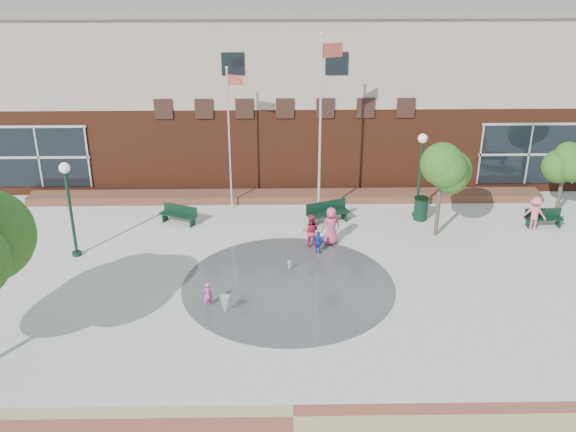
{
  "coord_description": "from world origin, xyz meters",
  "views": [
    {
      "loc": [
        -0.43,
        -20.01,
        13.58
      ],
      "look_at": [
        0.0,
        4.0,
        2.6
      ],
      "focal_mm": 42.0,
      "sensor_mm": 36.0,
      "label": 1
    }
  ],
  "objects_px": {
    "flagpole_left": "(230,133)",
    "flagpole_right": "(321,121)",
    "bench_left": "(179,218)",
    "child_splash": "(208,295)",
    "trash_can": "(421,209)"
  },
  "relations": [
    {
      "from": "trash_can",
      "to": "child_splash",
      "type": "relative_size",
      "value": 1.1
    },
    {
      "from": "bench_left",
      "to": "flagpole_left",
      "type": "bearing_deg",
      "value": 57.62
    },
    {
      "from": "flagpole_left",
      "to": "bench_left",
      "type": "bearing_deg",
      "value": -131.44
    },
    {
      "from": "trash_can",
      "to": "child_splash",
      "type": "bearing_deg",
      "value": -141.23
    },
    {
      "from": "flagpole_right",
      "to": "child_splash",
      "type": "height_order",
      "value": "flagpole_right"
    },
    {
      "from": "trash_can",
      "to": "child_splash",
      "type": "xyz_separation_m",
      "value": [
        -9.46,
        -7.6,
        -0.06
      ]
    },
    {
      "from": "bench_left",
      "to": "trash_can",
      "type": "relative_size",
      "value": 1.61
    },
    {
      "from": "flagpole_left",
      "to": "flagpole_right",
      "type": "distance_m",
      "value": 4.59
    },
    {
      "from": "trash_can",
      "to": "flagpole_right",
      "type": "bearing_deg",
      "value": -178.97
    },
    {
      "from": "trash_can",
      "to": "bench_left",
      "type": "bearing_deg",
      "value": -178.77
    },
    {
      "from": "flagpole_left",
      "to": "flagpole_right",
      "type": "xyz_separation_m",
      "value": [
        4.22,
        -1.52,
        1.0
      ]
    },
    {
      "from": "flagpole_left",
      "to": "child_splash",
      "type": "relative_size",
      "value": 6.84
    },
    {
      "from": "flagpole_left",
      "to": "bench_left",
      "type": "height_order",
      "value": "flagpole_left"
    },
    {
      "from": "bench_left",
      "to": "child_splash",
      "type": "relative_size",
      "value": 1.76
    },
    {
      "from": "bench_left",
      "to": "flagpole_right",
      "type": "bearing_deg",
      "value": 24.5
    }
  ]
}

